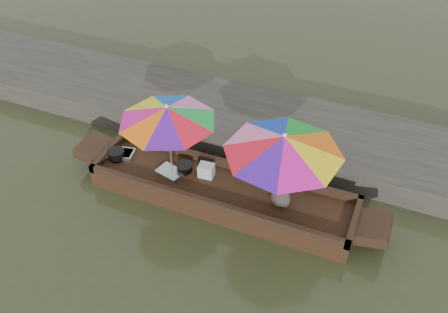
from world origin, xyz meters
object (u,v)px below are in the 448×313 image
at_px(tray_crayfish, 122,154).
at_px(charcoal_grill, 185,168).
at_px(boat_hull, 222,193).
at_px(cooking_pot, 116,154).
at_px(tray_scallop, 170,172).
at_px(umbrella_bow, 169,140).
at_px(supply_bag, 206,170).
at_px(vendor, 283,182).
at_px(umbrella_stern, 281,170).

height_order(tray_crayfish, charcoal_grill, charcoal_grill).
distance_m(boat_hull, cooking_pot, 2.24).
height_order(boat_hull, tray_scallop, tray_scallop).
bearing_deg(umbrella_bow, supply_bag, 14.80).
bearing_deg(tray_scallop, vendor, 1.42).
bearing_deg(tray_scallop, tray_crayfish, 174.69).
height_order(boat_hull, charcoal_grill, charcoal_grill).
bearing_deg(vendor, cooking_pot, 5.11).
relative_size(cooking_pot, vendor, 0.33).
height_order(tray_scallop, supply_bag, supply_bag).
xyz_separation_m(vendor, umbrella_bow, (-2.15, -0.02, 0.26)).
bearing_deg(boat_hull, umbrella_stern, 0.00).
bearing_deg(tray_scallop, cooking_pot, 179.84).
bearing_deg(umbrella_stern, supply_bag, 173.48).
height_order(tray_crayfish, umbrella_bow, umbrella_bow).
distance_m(tray_crayfish, tray_scallop, 1.13).
xyz_separation_m(boat_hull, supply_bag, (-0.39, 0.17, 0.30)).
relative_size(tray_scallop, vendor, 0.47).
xyz_separation_m(supply_bag, umbrella_bow, (-0.64, -0.17, 0.65)).
bearing_deg(tray_crayfish, charcoal_grill, 3.05).
height_order(tray_crayfish, vendor, vendor).
bearing_deg(charcoal_grill, umbrella_stern, -4.15).
height_order(umbrella_bow, umbrella_stern, same).
distance_m(boat_hull, umbrella_bow, 1.40).
distance_m(boat_hull, charcoal_grill, 0.88).
distance_m(cooking_pot, tray_crayfish, 0.12).
bearing_deg(cooking_pot, charcoal_grill, 7.07).
bearing_deg(umbrella_bow, charcoal_grill, 35.66).
xyz_separation_m(charcoal_grill, umbrella_bow, (-0.19, -0.14, 0.71)).
height_order(cooking_pot, vendor, vendor).
relative_size(tray_scallop, charcoal_grill, 1.64).
distance_m(cooking_pot, charcoal_grill, 1.41).
distance_m(cooking_pot, tray_scallop, 1.18).
bearing_deg(vendor, umbrella_bow, 4.68).
bearing_deg(umbrella_stern, umbrella_bow, 180.00).
relative_size(supply_bag, vendor, 0.27).
distance_m(cooking_pot, umbrella_bow, 1.39).
height_order(tray_scallop, umbrella_bow, umbrella_bow).
bearing_deg(charcoal_grill, tray_scallop, -141.33).
xyz_separation_m(tray_crayfish, tray_scallop, (1.13, -0.10, -0.01)).
relative_size(charcoal_grill, umbrella_bow, 0.17).
bearing_deg(boat_hull, vendor, 0.83).
distance_m(vendor, umbrella_stern, 0.26).
xyz_separation_m(boat_hull, cooking_pot, (-2.23, -0.03, 0.26)).
xyz_separation_m(cooking_pot, supply_bag, (1.84, 0.20, 0.04)).
xyz_separation_m(cooking_pot, vendor, (3.35, 0.05, 0.43)).
distance_m(boat_hull, umbrella_stern, 1.44).
bearing_deg(charcoal_grill, cooking_pot, -172.93).
xyz_separation_m(tray_scallop, umbrella_stern, (2.13, 0.04, 0.74)).
height_order(boat_hull, tray_crayfish, tray_crayfish).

